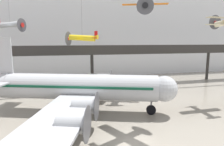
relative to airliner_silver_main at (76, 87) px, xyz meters
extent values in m
plane|color=gray|center=(4.60, -10.36, -3.60)|extent=(260.00, 260.00, 0.00)
cube|color=silver|center=(4.60, 28.94, 9.25)|extent=(140.00, 3.00, 25.70)
cube|color=#2D2B28|center=(4.60, 15.62, 3.90)|extent=(110.00, 3.20, 0.90)
cube|color=#2D2B28|center=(4.60, 14.08, 4.90)|extent=(110.00, 0.12, 1.10)
cylinder|color=#2D2B28|center=(4.60, 16.58, -0.08)|extent=(0.70, 0.70, 7.05)
cylinder|color=#2D2B28|center=(34.85, 16.58, -0.08)|extent=(0.70, 0.70, 7.05)
cylinder|color=#B7BABF|center=(0.12, -0.04, 0.05)|extent=(21.95, 10.62, 3.58)
sphere|color=#B7BABF|center=(11.35, -3.96, 0.05)|extent=(3.51, 3.51, 3.51)
cube|color=#0F4C33|center=(0.12, -0.04, 0.41)|extent=(20.52, 10.19, 0.32)
cube|color=#B7BABF|center=(3.75, 8.04, -0.75)|extent=(9.46, 14.97, 0.28)
cube|color=#B7BABF|center=(-2.06, -8.63, -0.75)|extent=(9.46, 14.97, 0.28)
cylinder|color=#B7BABF|center=(4.18, 4.61, -0.70)|extent=(2.98, 2.46, 1.72)
cylinder|color=#4C4C51|center=(5.51, 4.15, -0.70)|extent=(1.13, 3.10, 3.27)
cylinder|color=#B7BABF|center=(5.76, 9.13, -0.70)|extent=(2.98, 2.46, 1.72)
cylinder|color=#4C4C51|center=(7.09, 8.66, -0.70)|extent=(1.13, 3.10, 3.27)
cylinder|color=#B7BABF|center=(0.41, -6.21, -0.70)|extent=(2.98, 2.46, 1.72)
cylinder|color=#4C4C51|center=(1.74, -6.67, -0.70)|extent=(1.13, 3.10, 3.27)
cylinder|color=#B7BABF|center=(-1.17, -10.73, -0.70)|extent=(2.98, 2.46, 1.72)
cylinder|color=#4C4C51|center=(0.16, -11.19, -0.70)|extent=(1.13, 3.10, 3.27)
cube|color=#B7BABF|center=(-9.92, 3.46, 4.35)|extent=(2.72, 1.12, 5.01)
cube|color=#B7BABF|center=(-9.59, 3.34, 0.77)|extent=(5.72, 9.72, 0.20)
cylinder|color=#4C4C51|center=(9.78, -3.41, -2.35)|extent=(0.20, 0.20, 1.21)
cylinder|color=black|center=(9.78, -3.41, -2.95)|extent=(1.35, 0.79, 1.30)
cylinder|color=#4C4C51|center=(1.31, 2.58, -2.35)|extent=(0.20, 0.20, 1.21)
cylinder|color=black|center=(1.31, 2.58, -2.95)|extent=(1.35, 0.79, 1.30)
cylinder|color=#4C4C51|center=(-0.58, -2.83, -2.35)|extent=(0.20, 0.20, 1.21)
cylinder|color=black|center=(-0.58, -2.83, -2.95)|extent=(1.35, 0.79, 1.30)
cylinder|color=orange|center=(12.74, 6.68, 12.17)|extent=(2.98, 5.32, 1.35)
cone|color=black|center=(11.71, 4.13, 12.03)|extent=(1.23, 1.17, 0.98)
cylinder|color=#4C4C51|center=(11.64, 3.95, 12.02)|extent=(2.64, 1.09, 2.83)
cone|color=orange|center=(13.69, 9.06, 12.30)|extent=(1.40, 1.69, 1.00)
cube|color=orange|center=(12.62, 6.39, 12.69)|extent=(7.85, 4.14, 0.10)
cube|color=black|center=(13.81, 9.36, 12.82)|extent=(0.29, 0.62, 1.31)
cube|color=black|center=(13.81, 9.36, 12.17)|extent=(2.87, 1.65, 0.06)
cylinder|color=yellow|center=(1.83, 9.10, 6.89)|extent=(4.74, 3.15, 1.25)
cone|color=red|center=(-0.39, 10.28, 6.76)|extent=(1.12, 1.16, 0.89)
cylinder|color=#4C4C51|center=(-0.54, 10.36, 6.75)|extent=(1.25, 2.30, 2.58)
cone|color=yellow|center=(3.89, 8.00, 7.02)|extent=(1.57, 1.37, 0.91)
cube|color=yellow|center=(1.57, 9.23, 6.59)|extent=(4.44, 6.95, 0.10)
cube|color=red|center=(4.15, 7.86, 7.49)|extent=(0.54, 0.33, 1.19)
cube|color=red|center=(4.15, 7.86, 6.89)|extent=(1.73, 2.55, 0.06)
cylinder|color=slate|center=(1.83, 9.10, 12.78)|extent=(0.04, 0.04, 10.79)
cone|color=maroon|center=(21.96, -0.05, 9.28)|extent=(0.78, 0.69, 0.77)
cylinder|color=#4C4C51|center=(21.96, 0.10, 9.29)|extent=(2.22, 0.07, 2.22)
cylinder|color=silver|center=(-12.02, 18.68, 9.68)|extent=(4.99, 3.38, 1.33)
cone|color=red|center=(-9.69, 17.40, 9.54)|extent=(1.19, 1.23, 0.95)
cylinder|color=#4C4C51|center=(-9.52, 17.31, 9.53)|extent=(1.35, 2.42, 2.73)
cone|color=silver|center=(-14.19, 19.87, 9.82)|extent=(1.66, 1.46, 0.97)
cube|color=silver|center=(-11.75, 18.53, 9.37)|extent=(4.76, 7.32, 0.10)
cylinder|color=slate|center=(-12.02, 18.68, 14.26)|extent=(0.04, 0.04, 8.11)
camera|label=1|loc=(-1.67, -27.48, 6.42)|focal=32.00mm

